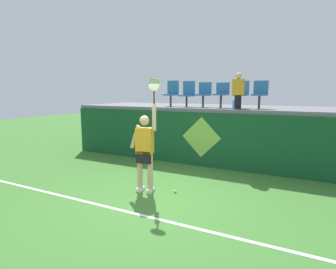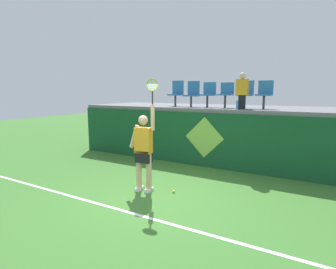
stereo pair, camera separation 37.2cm
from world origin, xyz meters
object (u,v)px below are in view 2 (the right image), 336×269
Objects in this scene: tennis_ball at (174,191)px; stadium_chair_0 at (176,92)px; stadium_chair_3 at (226,93)px; stadium_chair_1 at (192,93)px; stadium_chair_4 at (246,93)px; spectator_0 at (242,90)px; water_bottle at (237,105)px; stadium_chair_2 at (208,93)px; tennis_player at (144,149)px; stadium_chair_5 at (265,93)px.

tennis_ball is 4.41m from stadium_chair_0.
tennis_ball is 4.01m from stadium_chair_3.
stadium_chair_1 is (-1.16, 3.34, 2.25)m from tennis_ball.
spectator_0 is (0.00, -0.40, 0.08)m from stadium_chair_4.
stadium_chair_4 is at bearing -0.21° from stadium_chair_1.
water_bottle is at bearing -110.44° from spectator_0.
stadium_chair_2 is at bearing 99.58° from tennis_ball.
tennis_ball is at bearing -70.83° from stadium_chair_1.
stadium_chair_1 reaches higher than tennis_player.
spectator_0 is (-0.57, -0.40, 0.08)m from stadium_chair_5.
spectator_0 reaches higher than stadium_chair_3.
stadium_chair_1 reaches higher than stadium_chair_3.
tennis_player is 3.04× the size of stadium_chair_4.
stadium_chair_2 is 1.30m from spectator_0.
spectator_0 reaches higher than tennis_ball.
stadium_chair_0 is 3.02m from stadium_chair_5.
stadium_chair_0 is (-2.38, 0.61, 0.37)m from water_bottle.
stadium_chair_4 reaches higher than stadium_chair_2.
tennis_player is at bearing -112.90° from spectator_0.
water_bottle is 0.70m from stadium_chair_4.
stadium_chair_1 is (-1.76, 0.61, 0.35)m from water_bottle.
stadium_chair_1 is at bearing 167.36° from spectator_0.
stadium_chair_0 reaches higher than tennis_player.
spectator_0 is at bearing -90.00° from stadium_chair_4.
stadium_chair_5 is (1.20, 0.01, 0.01)m from stadium_chair_3.
stadium_chair_0 is 2.45m from stadium_chair_4.
stadium_chair_1 is 0.82× the size of spectator_0.
spectator_0 reaches higher than stadium_chair_5.
stadium_chair_4 is at bearing 69.47° from tennis_player.
stadium_chair_4 is (1.24, 0.00, 0.01)m from stadium_chair_2.
water_bottle is at bearing -14.32° from stadium_chair_0.
stadium_chair_2 is at bearing 152.76° from water_bottle.
tennis_ball is at bearing -101.47° from stadium_chair_4.
tennis_player is 3.22× the size of stadium_chair_3.
stadium_chair_5 is 0.71m from spectator_0.
stadium_chair_4 is (0.68, 3.33, 2.26)m from tennis_ball.
stadium_chair_2 reaches higher than tennis_player.
stadium_chair_1 is 1.21m from stadium_chair_3.
stadium_chair_0 is 1.06× the size of stadium_chair_4.
stadium_chair_3 is (0.71, 3.57, 1.27)m from tennis_player.
stadium_chair_4 reaches higher than tennis_ball.
stadium_chair_0 is at bearing 118.03° from tennis_ball.
stadium_chair_5 is at bearing -0.18° from stadium_chair_1.
water_bottle is 0.88m from stadium_chair_3.
stadium_chair_3 reaches higher than tennis_ball.
stadium_chair_0 is (-1.11, 3.58, 1.29)m from tennis_player.
water_bottle is 1.35m from stadium_chair_2.
stadium_chair_1 is 1.03× the size of stadium_chair_4.
stadium_chair_3 is at bearing 89.14° from tennis_ball.
tennis_player is 2.88× the size of stadium_chair_0.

